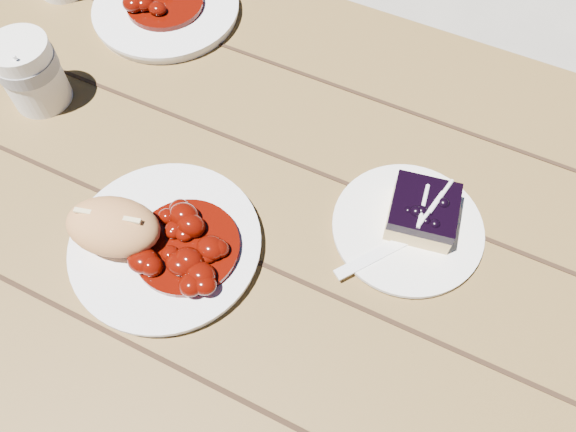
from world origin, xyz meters
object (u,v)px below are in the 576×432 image
at_px(picnic_table, 97,181).
at_px(blueberry_cake, 423,211).
at_px(bread_roll, 113,227).
at_px(main_plate, 166,245).
at_px(second_plate, 166,10).
at_px(dessert_plate, 407,228).
at_px(coffee_cup, 31,73).

relative_size(picnic_table, blueberry_cake, 20.88).
height_order(bread_roll, blueberry_cake, bread_roll).
bearing_deg(main_plate, second_plate, 122.08).
bearing_deg(dessert_plate, coffee_cup, -177.63).
bearing_deg(coffee_cup, blueberry_cake, 3.80).
xyz_separation_m(coffee_cup, second_plate, (0.07, 0.24, -0.05)).
xyz_separation_m(bread_roll, coffee_cup, (-0.25, 0.16, 0.01)).
relative_size(picnic_table, coffee_cup, 18.78).
xyz_separation_m(picnic_table, blueberry_cake, (0.53, 0.06, 0.19)).
bearing_deg(coffee_cup, dessert_plate, 2.37).
distance_m(bread_roll, second_plate, 0.44).
relative_size(main_plate, coffee_cup, 2.24).
distance_m(picnic_table, blueberry_cake, 0.57).
relative_size(dessert_plate, second_plate, 0.80).
bearing_deg(second_plate, main_plate, -57.92).
xyz_separation_m(bread_roll, blueberry_cake, (0.33, 0.20, -0.01)).
bearing_deg(dessert_plate, blueberry_cake, 56.31).
xyz_separation_m(main_plate, dessert_plate, (0.27, 0.16, -0.00)).
height_order(coffee_cup, second_plate, coffee_cup).
bearing_deg(second_plate, picnic_table, -92.73).
bearing_deg(main_plate, dessert_plate, 30.74).
bearing_deg(second_plate, dessert_plate, -23.27).
bearing_deg(picnic_table, dessert_plate, 5.18).
bearing_deg(second_plate, bread_roll, -65.43).
distance_m(main_plate, blueberry_cake, 0.33).
bearing_deg(main_plate, coffee_cup, 155.86).
bearing_deg(main_plate, blueberry_cake, 32.09).
distance_m(bread_roll, coffee_cup, 0.29).
bearing_deg(bread_roll, coffee_cup, 147.92).
height_order(picnic_table, second_plate, second_plate).
bearing_deg(dessert_plate, bread_roll, -150.95).
xyz_separation_m(picnic_table, bread_roll, (0.19, -0.13, 0.21)).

